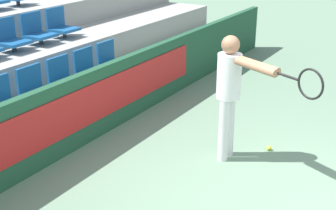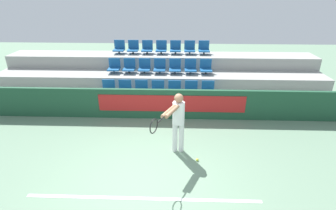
{
  "view_description": "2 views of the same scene",
  "coord_description": "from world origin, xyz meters",
  "px_view_note": "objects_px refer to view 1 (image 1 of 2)",
  "views": [
    {
      "loc": [
        -4.29,
        -0.91,
        2.82
      ],
      "look_at": [
        0.09,
        1.76,
        0.82
      ],
      "focal_mm": 50.0,
      "sensor_mm": 36.0,
      "label": 1
    },
    {
      "loc": [
        0.65,
        -4.44,
        3.92
      ],
      "look_at": [
        0.42,
        1.89,
        1.01
      ],
      "focal_mm": 28.0,
      "sensor_mm": 36.0,
      "label": 2
    }
  ],
  "objects_px": {
    "stadium_chair_5": "(89,68)",
    "tennis_ball": "(269,148)",
    "stadium_chair_6": "(111,59)",
    "stadium_chair_4": "(64,77)",
    "stadium_chair_3": "(36,88)",
    "stadium_chair_13": "(61,25)",
    "stadium_chair_12": "(37,31)",
    "stadium_chair_11": "(10,38)",
    "stadium_chair_2": "(3,100)",
    "tennis_player": "(233,87)"
  },
  "relations": [
    {
      "from": "stadium_chair_5",
      "to": "tennis_ball",
      "type": "bearing_deg",
      "value": -89.31
    },
    {
      "from": "tennis_ball",
      "to": "stadium_chair_6",
      "type": "bearing_deg",
      "value": 79.99
    },
    {
      "from": "stadium_chair_4",
      "to": "stadium_chair_5",
      "type": "bearing_deg",
      "value": 0.0
    },
    {
      "from": "stadium_chair_3",
      "to": "stadium_chair_13",
      "type": "xyz_separation_m",
      "value": [
        1.7,
        1.09,
        0.47
      ]
    },
    {
      "from": "stadium_chair_12",
      "to": "tennis_ball",
      "type": "relative_size",
      "value": 7.8
    },
    {
      "from": "stadium_chair_11",
      "to": "tennis_ball",
      "type": "relative_size",
      "value": 7.8
    },
    {
      "from": "stadium_chair_4",
      "to": "stadium_chair_6",
      "type": "bearing_deg",
      "value": 0.0
    },
    {
      "from": "stadium_chair_13",
      "to": "stadium_chair_2",
      "type": "bearing_deg",
      "value": -154.3
    },
    {
      "from": "stadium_chair_12",
      "to": "stadium_chair_6",
      "type": "bearing_deg",
      "value": -62.55
    },
    {
      "from": "stadium_chair_2",
      "to": "stadium_chair_5",
      "type": "height_order",
      "value": "same"
    },
    {
      "from": "stadium_chair_3",
      "to": "tennis_player",
      "type": "xyz_separation_m",
      "value": [
        0.67,
        -2.66,
        0.29
      ]
    },
    {
      "from": "stadium_chair_11",
      "to": "tennis_player",
      "type": "distance_m",
      "value": 3.76
    },
    {
      "from": "stadium_chair_3",
      "to": "stadium_chair_4",
      "type": "xyz_separation_m",
      "value": [
        0.57,
        0.0,
        0.0
      ]
    },
    {
      "from": "stadium_chair_5",
      "to": "stadium_chair_13",
      "type": "xyz_separation_m",
      "value": [
        0.57,
        1.09,
        0.47
      ]
    },
    {
      "from": "stadium_chair_6",
      "to": "stadium_chair_2",
      "type": "bearing_deg",
      "value": 180.0
    },
    {
      "from": "stadium_chair_4",
      "to": "stadium_chair_5",
      "type": "xyz_separation_m",
      "value": [
        0.57,
        0.0,
        0.0
      ]
    },
    {
      "from": "stadium_chair_5",
      "to": "stadium_chair_13",
      "type": "height_order",
      "value": "stadium_chair_13"
    },
    {
      "from": "stadium_chair_6",
      "to": "tennis_ball",
      "type": "height_order",
      "value": "stadium_chair_6"
    },
    {
      "from": "stadium_chair_3",
      "to": "stadium_chair_6",
      "type": "xyz_separation_m",
      "value": [
        1.7,
        0.0,
        0.0
      ]
    },
    {
      "from": "stadium_chair_13",
      "to": "stadium_chair_4",
      "type": "bearing_deg",
      "value": -136.1
    },
    {
      "from": "stadium_chair_3",
      "to": "tennis_player",
      "type": "distance_m",
      "value": 2.76
    },
    {
      "from": "stadium_chair_12",
      "to": "tennis_ball",
      "type": "xyz_separation_m",
      "value": [
        0.04,
        -4.11,
        -1.12
      ]
    },
    {
      "from": "stadium_chair_3",
      "to": "stadium_chair_6",
      "type": "relative_size",
      "value": 1.0
    },
    {
      "from": "stadium_chair_3",
      "to": "stadium_chair_5",
      "type": "height_order",
      "value": "same"
    },
    {
      "from": "stadium_chair_4",
      "to": "tennis_player",
      "type": "xyz_separation_m",
      "value": [
        0.1,
        -2.66,
        0.29
      ]
    },
    {
      "from": "stadium_chair_13",
      "to": "tennis_ball",
      "type": "relative_size",
      "value": 7.8
    },
    {
      "from": "stadium_chair_3",
      "to": "stadium_chair_2",
      "type": "bearing_deg",
      "value": 180.0
    },
    {
      "from": "stadium_chair_2",
      "to": "stadium_chair_13",
      "type": "height_order",
      "value": "stadium_chair_13"
    },
    {
      "from": "stadium_chair_6",
      "to": "tennis_ball",
      "type": "bearing_deg",
      "value": -100.01
    },
    {
      "from": "tennis_player",
      "to": "stadium_chair_2",
      "type": "bearing_deg",
      "value": 139.54
    },
    {
      "from": "stadium_chair_2",
      "to": "stadium_chair_12",
      "type": "distance_m",
      "value": 2.08
    },
    {
      "from": "stadium_chair_2",
      "to": "stadium_chair_6",
      "type": "bearing_deg",
      "value": 0.0
    },
    {
      "from": "stadium_chair_4",
      "to": "stadium_chair_12",
      "type": "relative_size",
      "value": 1.0
    },
    {
      "from": "stadium_chair_12",
      "to": "stadium_chair_11",
      "type": "bearing_deg",
      "value": 180.0
    },
    {
      "from": "stadium_chair_2",
      "to": "stadium_chair_3",
      "type": "height_order",
      "value": "same"
    },
    {
      "from": "stadium_chair_3",
      "to": "stadium_chair_5",
      "type": "relative_size",
      "value": 1.0
    },
    {
      "from": "stadium_chair_6",
      "to": "tennis_ball",
      "type": "relative_size",
      "value": 7.8
    },
    {
      "from": "stadium_chair_5",
      "to": "stadium_chair_12",
      "type": "distance_m",
      "value": 1.19
    },
    {
      "from": "stadium_chair_3",
      "to": "stadium_chair_12",
      "type": "height_order",
      "value": "stadium_chair_12"
    },
    {
      "from": "stadium_chair_5",
      "to": "tennis_player",
      "type": "xyz_separation_m",
      "value": [
        -0.47,
        -2.66,
        0.29
      ]
    },
    {
      "from": "stadium_chair_4",
      "to": "stadium_chair_13",
      "type": "xyz_separation_m",
      "value": [
        1.14,
        1.09,
        0.47
      ]
    },
    {
      "from": "stadium_chair_2",
      "to": "tennis_ball",
      "type": "height_order",
      "value": "stadium_chair_2"
    },
    {
      "from": "stadium_chair_5",
      "to": "tennis_player",
      "type": "height_order",
      "value": "tennis_player"
    },
    {
      "from": "stadium_chair_3",
      "to": "tennis_player",
      "type": "height_order",
      "value": "tennis_player"
    },
    {
      "from": "stadium_chair_2",
      "to": "stadium_chair_11",
      "type": "distance_m",
      "value": 1.64
    },
    {
      "from": "stadium_chair_6",
      "to": "stadium_chair_12",
      "type": "bearing_deg",
      "value": 117.45
    },
    {
      "from": "stadium_chair_6",
      "to": "stadium_chair_11",
      "type": "relative_size",
      "value": 1.0
    },
    {
      "from": "stadium_chair_5",
      "to": "stadium_chair_13",
      "type": "distance_m",
      "value": 1.32
    },
    {
      "from": "stadium_chair_5",
      "to": "tennis_ball",
      "type": "xyz_separation_m",
      "value": [
        0.04,
        -3.01,
        -0.65
      ]
    },
    {
      "from": "stadium_chair_13",
      "to": "tennis_player",
      "type": "height_order",
      "value": "tennis_player"
    }
  ]
}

